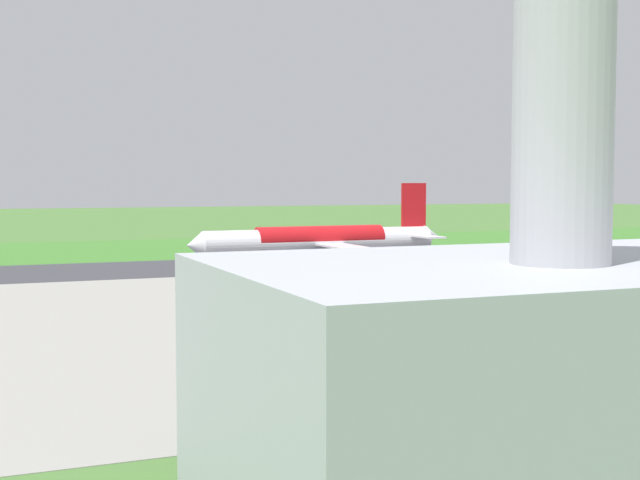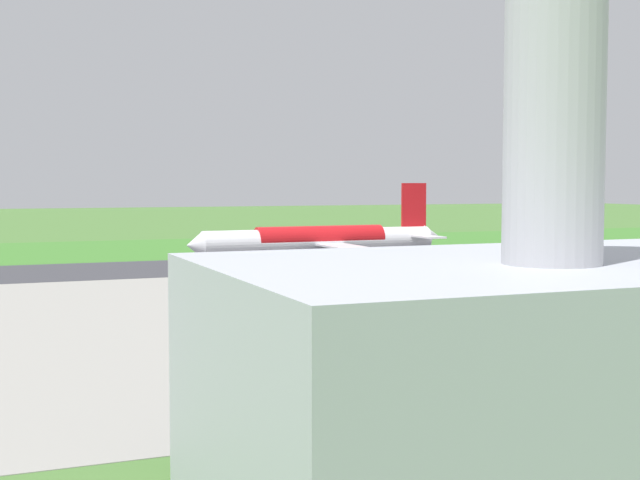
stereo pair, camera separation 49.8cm
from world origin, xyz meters
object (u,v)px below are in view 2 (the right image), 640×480
at_px(traffic_cone_orange, 222,248).
at_px(no_stopping_sign, 249,244).
at_px(airliner_main, 322,241).
at_px(service_truck_baggage, 339,274).

bearing_deg(traffic_cone_orange, no_stopping_sign, 150.01).
bearing_deg(airliner_main, service_truck_baggage, 72.43).
relative_size(airliner_main, no_stopping_sign, 22.24).
height_order(airliner_main, service_truck_baggage, airliner_main).
xyz_separation_m(airliner_main, traffic_cone_orange, (9.56, -40.27, -4.08)).
distance_m(no_stopping_sign, traffic_cone_orange, 6.83).
xyz_separation_m(airliner_main, service_truck_baggage, (10.57, 33.38, -2.95)).
height_order(airliner_main, no_stopping_sign, airliner_main).
bearing_deg(traffic_cone_orange, service_truck_baggage, 89.22).
xyz_separation_m(service_truck_baggage, no_stopping_sign, (-6.84, -70.28, 0.05)).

